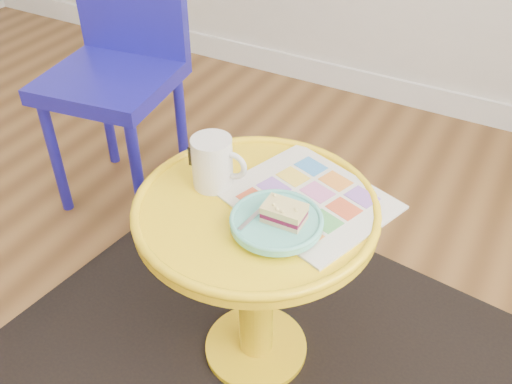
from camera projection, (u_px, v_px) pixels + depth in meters
The scene contains 8 objects.
rug at pixel (256, 349), 1.62m from camera, with size 1.30×1.10×0.01m, color black.
side_table at pixel (256, 253), 1.39m from camera, with size 0.56×0.56×0.53m.
chair at pixel (119, 56), 1.92m from camera, with size 0.46×0.46×0.92m.
newspaper at pixel (308, 199), 1.31m from camera, with size 0.35×0.29×0.01m, color silver.
mug at pixel (213, 161), 1.32m from camera, with size 0.14×0.10×0.13m.
plate at pixel (276, 222), 1.22m from camera, with size 0.20×0.20×0.02m.
cake_slice at pixel (284, 213), 1.20m from camera, with size 0.09×0.06×0.04m.
fork at pixel (260, 211), 1.23m from camera, with size 0.03×0.14×0.00m.
Camera 1 is at (1.25, -0.46, 1.36)m, focal length 40.00 mm.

